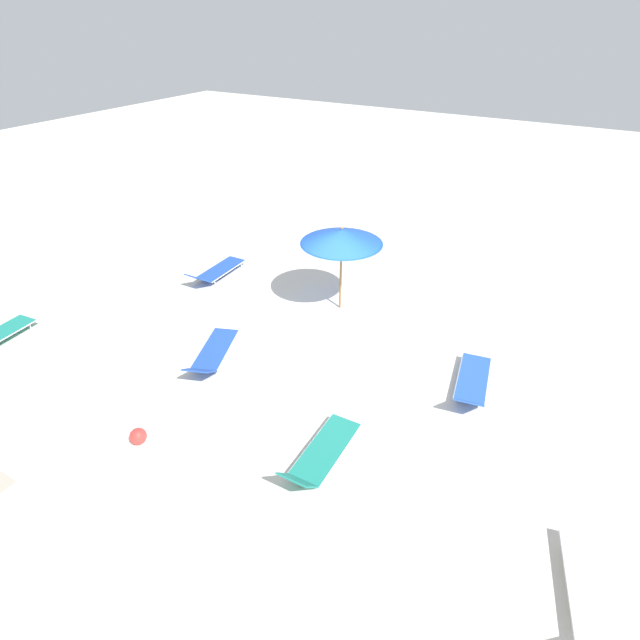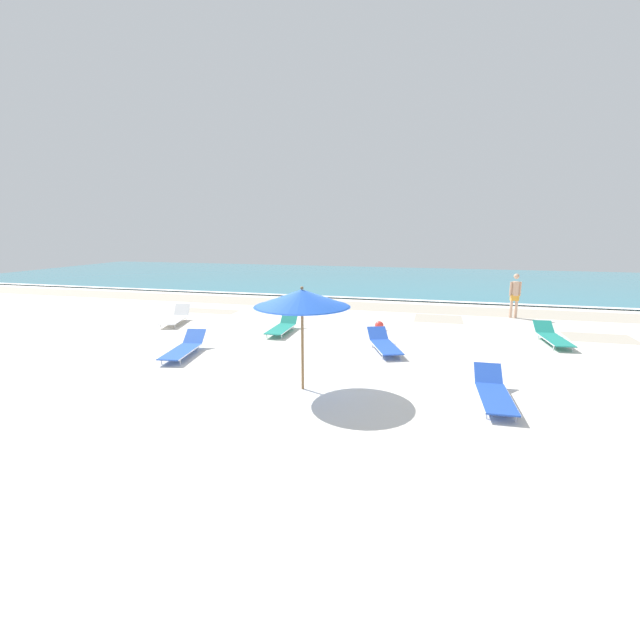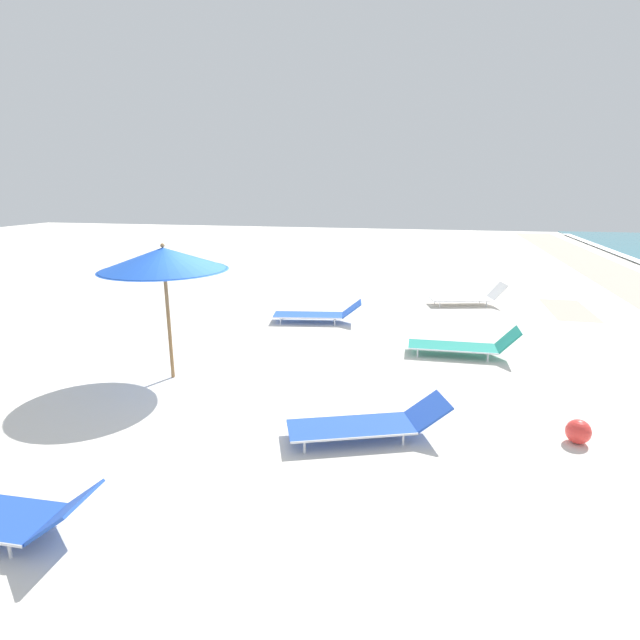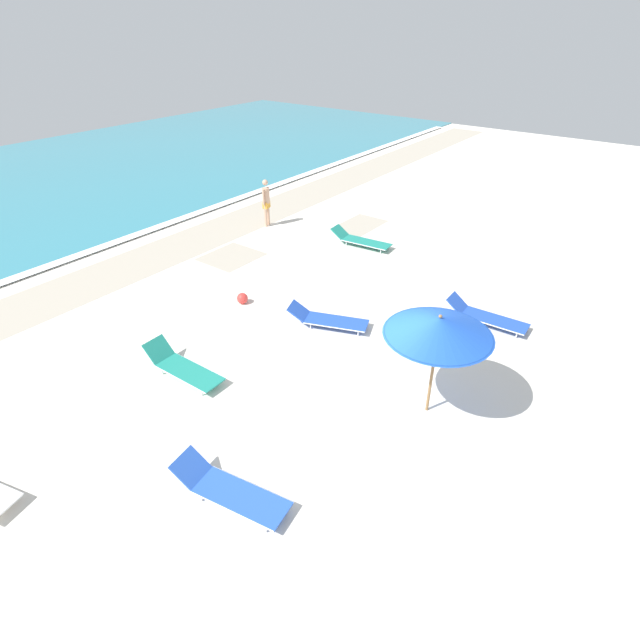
{
  "view_description": "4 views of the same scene",
  "coord_description": "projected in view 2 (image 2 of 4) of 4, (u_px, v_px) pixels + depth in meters",
  "views": [
    {
      "loc": [
        -4.69,
        8.73,
        6.85
      ],
      "look_at": [
        -0.1,
        0.8,
        1.04
      ],
      "focal_mm": 28.0,
      "sensor_mm": 36.0,
      "label": 1
    },
    {
      "loc": [
        3.24,
        -9.96,
        3.45
      ],
      "look_at": [
        0.17,
        1.57,
        0.92
      ],
      "focal_mm": 24.0,
      "sensor_mm": 36.0,
      "label": 2
    },
    {
      "loc": [
        7.8,
        2.77,
        3.18
      ],
      "look_at": [
        -0.1,
        0.99,
        0.98
      ],
      "focal_mm": 28.0,
      "sensor_mm": 36.0,
      "label": 3
    },
    {
      "loc": [
        -6.94,
        -4.32,
        6.95
      ],
      "look_at": [
        0.88,
        1.54,
        0.92
      ],
      "focal_mm": 28.0,
      "sensor_mm": 36.0,
      "label": 4
    }
  ],
  "objects": [
    {
      "name": "sun_lounger_under_umbrella",
      "position": [
        184.0,
        348.0,
        11.95
      ],
      "size": [
        0.94,
        2.15,
        0.53
      ],
      "rotation": [
        0.0,
        0.0,
        0.16
      ],
      "color": "blue",
      "rests_on": "ground_plane"
    },
    {
      "name": "ground_plane",
      "position": [
        298.0,
        370.0,
        10.97
      ],
      "size": [
        60.0,
        60.0,
        0.16
      ],
      "color": "silver"
    },
    {
      "name": "sun_lounger_near_water_right",
      "position": [
        384.0,
        344.0,
        12.39
      ],
      "size": [
        1.3,
        2.15,
        0.5
      ],
      "rotation": [
        0.0,
        0.0,
        0.37
      ],
      "color": "blue",
      "rests_on": "ground_plane"
    },
    {
      "name": "beach_ball",
      "position": [
        379.0,
        325.0,
        15.0
      ],
      "size": [
        0.31,
        0.31,
        0.31
      ],
      "color": "red",
      "rests_on": "ground_plane"
    },
    {
      "name": "sun_lounger_near_water_left",
      "position": [
        494.0,
        392.0,
        8.69
      ],
      "size": [
        0.69,
        2.12,
        0.52
      ],
      "rotation": [
        0.0,
        0.0,
        0.04
      ],
      "color": "blue",
      "rests_on": "ground_plane"
    },
    {
      "name": "ocean_water",
      "position": [
        386.0,
        279.0,
        30.42
      ],
      "size": [
        60.0,
        18.92,
        0.07
      ],
      "color": "teal",
      "rests_on": "ground_plane"
    },
    {
      "name": "beach_umbrella",
      "position": [
        302.0,
        298.0,
        9.03
      ],
      "size": [
        2.07,
        2.07,
        2.28
      ],
      "color": "olive",
      "rests_on": "ground_plane"
    },
    {
      "name": "sun_lounger_mid_beach_pair_a",
      "position": [
        552.0,
        337.0,
        13.22
      ],
      "size": [
        0.81,
        2.2,
        0.51
      ],
      "rotation": [
        0.0,
        0.0,
        0.1
      ],
      "color": "#1E8475",
      "rests_on": "ground_plane"
    },
    {
      "name": "sun_lounger_mid_beach_solo",
      "position": [
        283.0,
        326.0,
        14.6
      ],
      "size": [
        0.67,
        2.04,
        0.59
      ],
      "rotation": [
        0.0,
        0.0,
        0.02
      ],
      "color": "#1E8475",
      "rests_on": "ground_plane"
    },
    {
      "name": "sun_lounger_beside_umbrella",
      "position": [
        176.0,
        318.0,
        16.03
      ],
      "size": [
        1.08,
        2.08,
        0.6
      ],
      "rotation": [
        0.0,
        0.0,
        0.25
      ],
      "color": "white",
      "rests_on": "ground_plane"
    },
    {
      "name": "beachgoer_wading_adult",
      "position": [
        515.0,
        293.0,
        16.88
      ],
      "size": [
        0.44,
        0.27,
        1.76
      ],
      "rotation": [
        0.0,
        0.0,
        3.38
      ],
      "color": "tan",
      "rests_on": "ground_plane"
    }
  ]
}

